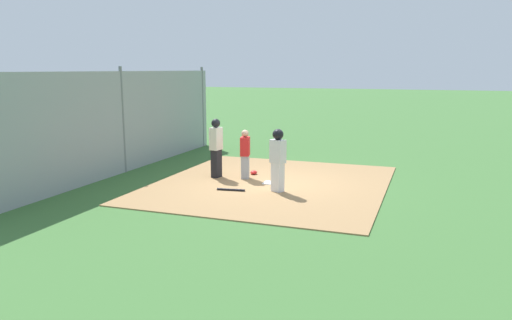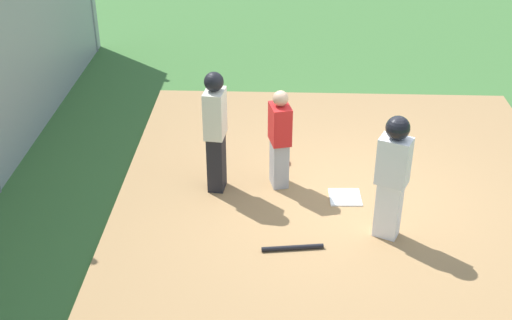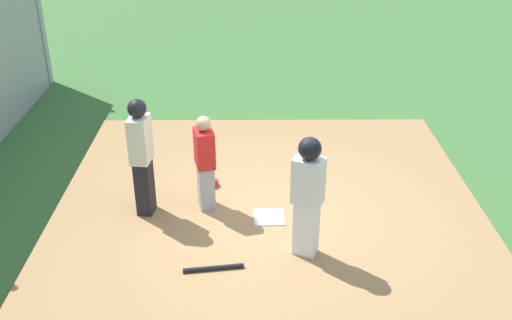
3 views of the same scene
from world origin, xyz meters
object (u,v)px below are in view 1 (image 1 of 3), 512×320
Objects in this scene: umpire at (216,147)px; parked_car_white at (99,128)px; catcher at (245,154)px; baseball_bat at (231,190)px; parked_car_dark at (65,135)px; catcher_mask at (254,172)px; home_plate at (271,183)px; runner at (278,156)px.

umpire is 9.86m from parked_car_white.
catcher reaches higher than baseball_bat.
baseball_bat is 0.18× the size of parked_car_dark.
baseball_bat is at bearing -46.09° from umpire.
umpire reaches higher than baseball_bat.
catcher_mask is (-0.75, 0.93, -0.88)m from umpire.
catcher is 0.35× the size of parked_car_dark.
parked_car_white is at bearing -172.38° from parked_car_dark.
umpire reaches higher than catcher_mask.
umpire reaches higher than catcher.
catcher is (-0.33, -0.93, 0.74)m from home_plate.
baseball_bat is 10.01m from parked_car_dark.
home_plate is 0.30× the size of catcher.
parked_car_dark is at bearing -102.47° from catcher_mask.
parked_car_white is (-5.48, -10.13, 0.57)m from home_plate.
umpire is 0.41× the size of parked_car_white.
runner is 2.42m from catcher_mask.
umpire is at bearing 72.39° from parked_car_dark.
runner is at bearing 36.75° from catcher_mask.
catcher_mask is (-2.17, -0.14, 0.03)m from baseball_bat.
catcher_mask is at bearing -94.19° from baseball_bat.
parked_car_white is at bearing -118.42° from home_plate.
catcher_mask is (-0.95, -0.89, 0.05)m from home_plate.
home_plate is at bearing 43.07° from catcher_mask.
parked_car_dark reaches higher than catcher_mask.
catcher is 0.93m from catcher_mask.
baseball_bat reaches higher than home_plate.
parked_car_dark is (-2.73, -8.03, -0.36)m from umpire.
umpire is 1.99m from baseball_bat.
catcher is 0.87× the size of runner.
baseball_bat is at bearing -97.10° from catcher.
baseball_bat is 0.18× the size of parked_car_white.
baseball_bat is at bearing 131.95° from runner.
umpire is (-0.20, -1.82, 0.93)m from home_plate.
umpire is 2.50m from runner.
umpire is 7.41× the size of catcher_mask.
runner is at bearing 28.20° from home_plate.
umpire is at bearing -50.98° from catcher_mask.
parked_car_dark is at bearing 94.65° from runner.
baseball_bat is at bearing 3.70° from catcher_mask.
parked_car_white is at bearing 136.81° from catcher.
umpire is (0.14, -0.88, 0.19)m from catcher.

